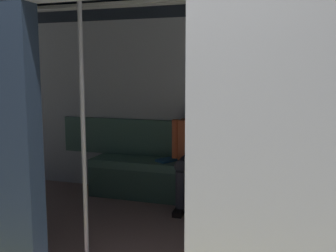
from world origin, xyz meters
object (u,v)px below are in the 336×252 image
object	(u,v)px
book	(166,160)
grab_pole_far	(199,134)
bench_seat	(189,173)
handbag	(227,158)
person_seated	(195,146)
train_car	(156,73)
grab_pole_door	(83,128)

from	to	relation	value
book	grab_pole_far	size ratio (longest dim) A/B	0.10
bench_seat	handbag	xyz separation A→B (m)	(-0.42, -0.05, 0.19)
book	grab_pole_far	xyz separation A→B (m)	(-0.75, 1.56, 0.58)
person_seated	grab_pole_far	size ratio (longest dim) A/B	0.56
train_car	handbag	bearing A→B (deg)	-117.05
grab_pole_door	grab_pole_far	bearing A→B (deg)	-179.85
bench_seat	handbag	bearing A→B (deg)	-173.00
train_car	grab_pole_far	xyz separation A→B (m)	(-0.54, 0.61, -0.42)
grab_pole_far	handbag	bearing A→B (deg)	-88.51
bench_seat	handbag	distance (m)	0.46
grab_pole_far	train_car	bearing A→B (deg)	-48.53
bench_seat	person_seated	bearing A→B (deg)	145.22
person_seated	book	world-z (taller)	person_seated
grab_pole_far	book	bearing A→B (deg)	-64.41
book	grab_pole_door	world-z (taller)	grab_pole_door
bench_seat	book	bearing A→B (deg)	-7.54
grab_pole_door	book	bearing A→B (deg)	-96.29
grab_pole_door	grab_pole_far	size ratio (longest dim) A/B	1.00
book	grab_pole_door	bearing A→B (deg)	115.69
bench_seat	grab_pole_far	distance (m)	1.74
train_car	book	distance (m)	1.40
train_car	bench_seat	xyz separation A→B (m)	(-0.08, -0.92, -1.12)
bench_seat	handbag	size ratio (longest dim) A/B	9.27
bench_seat	grab_pole_far	bearing A→B (deg)	106.80
book	handbag	bearing A→B (deg)	-146.94
bench_seat	person_seated	distance (m)	0.34
person_seated	book	xyz separation A→B (m)	(0.36, -0.09, -0.21)
person_seated	grab_pole_door	distance (m)	1.61
handbag	book	xyz separation A→B (m)	(0.71, 0.01, -0.07)
train_car	person_seated	distance (m)	1.19
book	grab_pole_door	xyz separation A→B (m)	(0.17, 1.56, 0.58)
book	person_seated	bearing A→B (deg)	-162.03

